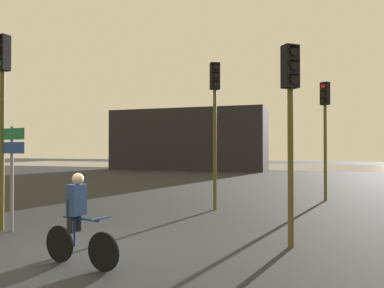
% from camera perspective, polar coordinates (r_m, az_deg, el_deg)
% --- Properties ---
extents(ground_plane, '(120.00, 120.00, 0.00)m').
position_cam_1_polar(ground_plane, '(7.89, -15.81, -15.71)').
color(ground_plane, black).
extents(water_strip, '(80.00, 16.00, 0.01)m').
position_cam_1_polar(water_strip, '(45.05, 13.14, -3.35)').
color(water_strip, slate).
rests_on(water_strip, ground).
extents(distant_building, '(15.35, 4.00, 5.94)m').
position_cam_1_polar(distant_building, '(36.89, -0.71, 0.67)').
color(distant_building, black).
rests_on(distant_building, ground).
extents(traffic_light_near_right, '(0.41, 0.42, 4.21)m').
position_cam_1_polar(traffic_light_near_right, '(8.09, 14.78, 5.62)').
color(traffic_light_near_right, '#4C4719').
rests_on(traffic_light_near_right, ground).
extents(traffic_light_center, '(0.39, 0.41, 4.95)m').
position_cam_1_polar(traffic_light_center, '(12.67, 3.51, 5.44)').
color(traffic_light_center, '#4C4719').
rests_on(traffic_light_center, ground).
extents(traffic_light_far_right, '(0.40, 0.42, 4.69)m').
position_cam_1_polar(traffic_light_far_right, '(15.76, 19.61, 3.67)').
color(traffic_light_far_right, '#4C4719').
rests_on(traffic_light_far_right, ground).
extents(traffic_light_near_left, '(0.34, 0.36, 4.91)m').
position_cam_1_polar(traffic_light_near_left, '(10.61, -26.95, 6.60)').
color(traffic_light_near_left, '#4C4719').
rests_on(traffic_light_near_left, ground).
extents(direction_sign_post, '(1.08, 0.27, 2.60)m').
position_cam_1_polar(direction_sign_post, '(10.26, -25.87, -2.06)').
color(direction_sign_post, slate).
rests_on(direction_sign_post, ground).
extents(cyclist, '(1.69, 0.50, 1.62)m').
position_cam_1_polar(cyclist, '(6.93, -16.98, -10.87)').
color(cyclist, black).
rests_on(cyclist, ground).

